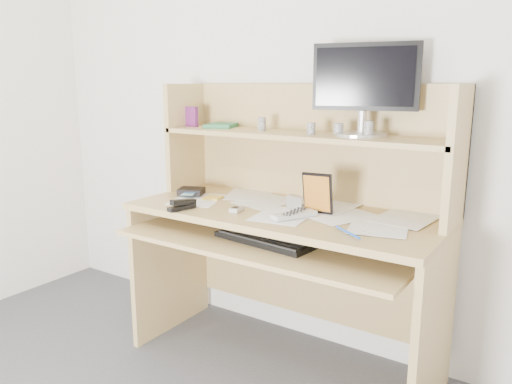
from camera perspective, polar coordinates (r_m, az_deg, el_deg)
The scene contains 19 objects.
back_wall at distance 2.43m, azimuth 7.12°, elevation 11.01°, with size 3.60×0.04×2.50m, color silver.
desk at distance 2.30m, azimuth 4.07°, elevation -3.02°, with size 1.40×0.70×1.30m.
paper_clutter at distance 2.22m, azimuth 3.07°, elevation -2.03°, with size 1.32×0.54×0.01m, color white.
keyboard at distance 2.10m, azimuth 1.01°, elevation -5.36°, with size 0.45×0.21×0.03m.
tv_remote at distance 2.08m, azimuth 4.39°, elevation -2.62°, with size 0.06×0.20×0.02m, color #AFB0AA.
flip_phone at distance 2.19m, azimuth -2.24°, elevation -1.86°, with size 0.04×0.08×0.02m, color silver.
stapler at distance 2.24m, azimuth -8.49°, elevation -1.39°, with size 0.04×0.13×0.04m, color black.
wallet at distance 2.53m, azimuth -7.40°, elevation 0.10°, with size 0.12×0.10×0.03m, color black.
sticky_note_pad at distance 2.44m, azimuth -4.95°, elevation -0.68°, with size 0.08×0.08×0.01m, color #F9FA41.
digital_camera at distance 2.20m, azimuth 4.73°, elevation -1.26°, with size 0.10×0.04×0.06m, color #A8A8AA.
game_case at distance 2.13m, azimuth 7.06°, elevation -0.15°, with size 0.13×0.01×0.18m, color black.
blue_pen at distance 1.89m, azimuth 10.45°, elevation -4.56°, with size 0.01×0.01×0.16m, color blue.
card_box at distance 2.64m, azimuth -7.38°, elevation 8.54°, with size 0.07×0.02×0.10m, color #A31715.
shelf_book at distance 2.58m, azimuth -3.97°, elevation 7.59°, with size 0.14×0.19×0.02m, color #388D46.
chip_stack_a at distance 2.21m, azimuth 6.33°, elevation 7.21°, with size 0.04×0.04×0.05m, color black.
chip_stack_b at distance 2.38m, azimuth 0.67°, elevation 7.78°, with size 0.04×0.04×0.06m, color white.
chip_stack_c at distance 2.18m, azimuth 9.40°, elevation 7.07°, with size 0.04×0.04×0.05m, color black.
chip_stack_d at distance 2.12m, azimuth 12.75°, elevation 6.99°, with size 0.04×0.04×0.07m, color white.
monitor at distance 2.19m, azimuth 12.30°, elevation 11.67°, with size 0.44×0.22×0.39m.
Camera 1 is at (1.09, -0.37, 1.30)m, focal length 35.00 mm.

